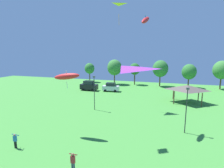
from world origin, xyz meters
The scene contains 17 objects.
person_standing_mid_field centered at (-9.69, 12.60, 0.92)m, with size 0.52×0.48×1.64m.
person_standing_far_right centered at (-1.95, 11.05, 1.01)m, with size 0.52×0.51×1.78m.
kite_flying_0 centered at (-3.61, 31.16, 17.36)m, with size 2.40×2.10×2.81m.
kite_flying_4 centered at (2.83, 8.20, 8.10)m, with size 2.65×2.44×0.30m.
kite_flying_7 centered at (-6.18, 17.46, 7.18)m, with size 3.42×0.88×2.13m.
kite_flying_8 centered at (2.32, 22.37, 13.99)m, with size 1.05×2.75×1.50m.
parked_car_leftmost centered at (-14.52, 41.50, 1.29)m, with size 4.69×2.19×2.64m.
parked_car_second_from_left centered at (-8.54, 42.11, 1.13)m, with size 4.37×2.25×2.28m.
park_pavilion centered at (9.33, 36.75, 3.08)m, with size 6.44×4.97×3.60m.
light_post_0 centered at (7.72, 21.82, 3.31)m, with size 0.36×0.20×5.82m.
light_post_1 centered at (-6.70, 26.85, 3.41)m, with size 0.36×0.20×6.03m.
treeline_tree_0 centered at (-20.18, 54.44, 4.68)m, with size 3.36×3.36×6.56m.
treeline_tree_1 centered at (-10.72, 52.75, 5.40)m, with size 4.57×4.57×7.93m.
treeline_tree_2 centered at (-4.37, 53.84, 4.96)m, with size 3.32×3.32×6.83m.
treeline_tree_3 centered at (3.40, 53.19, 5.34)m, with size 4.54×4.54×7.86m.
treeline_tree_4 centered at (11.40, 53.67, 4.61)m, with size 4.03×4.03×6.85m.
treeline_tree_5 centered at (19.57, 53.58, 5.39)m, with size 4.59×4.59×7.93m.
Camera 1 is at (5.12, -0.62, 9.93)m, focal length 28.00 mm.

